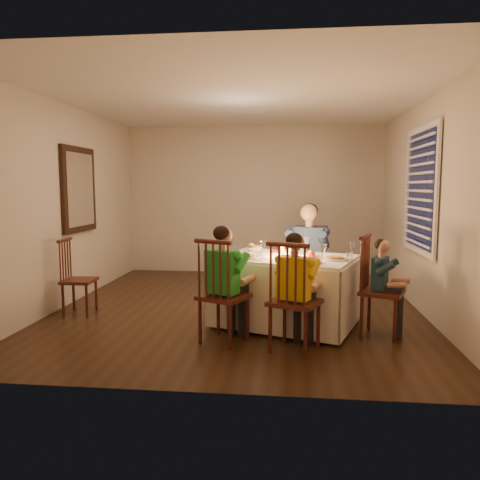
# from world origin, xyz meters

# --- Properties ---
(ground) EXTENTS (5.00, 5.00, 0.00)m
(ground) POSITION_xyz_m (0.00, 0.00, 0.00)
(ground) COLOR black
(ground) RESTS_ON ground
(wall_left) EXTENTS (0.02, 5.00, 2.60)m
(wall_left) POSITION_xyz_m (-2.25, 0.00, 1.30)
(wall_left) COLOR beige
(wall_left) RESTS_ON ground
(wall_right) EXTENTS (0.02, 5.00, 2.60)m
(wall_right) POSITION_xyz_m (2.25, 0.00, 1.30)
(wall_right) COLOR beige
(wall_right) RESTS_ON ground
(wall_back) EXTENTS (4.50, 0.02, 2.60)m
(wall_back) POSITION_xyz_m (0.00, 2.50, 1.30)
(wall_back) COLOR beige
(wall_back) RESTS_ON ground
(ceiling) EXTENTS (5.00, 5.00, 0.00)m
(ceiling) POSITION_xyz_m (0.00, 0.00, 2.60)
(ceiling) COLOR white
(ceiling) RESTS_ON wall_back
(dining_table) EXTENTS (1.74, 1.49, 0.74)m
(dining_table) POSITION_xyz_m (0.60, -0.66, 0.55)
(dining_table) COLOR white
(dining_table) RESTS_ON ground
(chair_adult) EXTENTS (0.52, 0.51, 1.05)m
(chair_adult) POSITION_xyz_m (0.87, 0.06, 0.00)
(chair_adult) COLOR #3B1510
(chair_adult) RESTS_ON ground
(chair_near_left) EXTENTS (0.56, 0.55, 1.05)m
(chair_near_left) POSITION_xyz_m (-0.00, -1.34, 0.00)
(chair_near_left) COLOR #3B1510
(chair_near_left) RESTS_ON ground
(chair_near_right) EXTENTS (0.56, 0.55, 1.05)m
(chair_near_right) POSITION_xyz_m (0.69, -1.50, 0.00)
(chair_near_right) COLOR #3B1510
(chair_near_right) RESTS_ON ground
(chair_end) EXTENTS (0.54, 0.55, 1.05)m
(chair_end) POSITION_xyz_m (1.59, -0.97, 0.00)
(chair_end) COLOR #3B1510
(chair_end) RESTS_ON ground
(chair_extra) EXTENTS (0.38, 0.39, 0.92)m
(chair_extra) POSITION_xyz_m (-1.90, -0.47, 0.00)
(chair_extra) COLOR #3B1510
(chair_extra) RESTS_ON ground
(adult) EXTENTS (0.60, 0.57, 1.33)m
(adult) POSITION_xyz_m (0.87, 0.06, 0.00)
(adult) COLOR #33447F
(adult) RESTS_ON ground
(child_green) EXTENTS (0.53, 0.51, 1.17)m
(child_green) POSITION_xyz_m (-0.00, -1.34, 0.00)
(child_green) COLOR green
(child_green) RESTS_ON ground
(child_yellow) EXTENTS (0.49, 0.48, 1.12)m
(child_yellow) POSITION_xyz_m (0.69, -1.50, 0.00)
(child_yellow) COLOR gold
(child_yellow) RESTS_ON ground
(child_teal) EXTENTS (0.39, 0.41, 1.01)m
(child_teal) POSITION_xyz_m (1.59, -0.97, 0.00)
(child_teal) COLOR #1A3543
(child_teal) RESTS_ON ground
(setting_adult) EXTENTS (0.33, 0.33, 0.02)m
(setting_adult) POSITION_xyz_m (0.65, -0.37, 0.78)
(setting_adult) COLOR silver
(setting_adult) RESTS_ON dining_table
(setting_green) EXTENTS (0.33, 0.33, 0.02)m
(setting_green) POSITION_xyz_m (0.18, -0.83, 0.78)
(setting_green) COLOR silver
(setting_green) RESTS_ON dining_table
(setting_yellow) EXTENTS (0.33, 0.33, 0.02)m
(setting_yellow) POSITION_xyz_m (0.79, -1.08, 0.78)
(setting_yellow) COLOR silver
(setting_yellow) RESTS_ON dining_table
(setting_teal) EXTENTS (0.33, 0.33, 0.02)m
(setting_teal) POSITION_xyz_m (1.11, -0.85, 0.78)
(setting_teal) COLOR silver
(setting_teal) RESTS_ON dining_table
(candle_left) EXTENTS (0.06, 0.06, 0.10)m
(candle_left) POSITION_xyz_m (0.55, -0.64, 0.82)
(candle_left) COLOR silver
(candle_left) RESTS_ON dining_table
(candle_right) EXTENTS (0.06, 0.06, 0.10)m
(candle_right) POSITION_xyz_m (0.66, -0.68, 0.82)
(candle_right) COLOR silver
(candle_right) RESTS_ON dining_table
(squash) EXTENTS (0.09, 0.09, 0.09)m
(squash) POSITION_xyz_m (0.17, -0.19, 0.82)
(squash) COLOR yellow
(squash) RESTS_ON dining_table
(orange_fruit) EXTENTS (0.08, 0.08, 0.08)m
(orange_fruit) POSITION_xyz_m (0.88, -0.70, 0.81)
(orange_fruit) COLOR #DD5212
(orange_fruit) RESTS_ON dining_table
(serving_bowl) EXTENTS (0.21, 0.21, 0.05)m
(serving_bowl) POSITION_xyz_m (0.22, -0.25, 0.79)
(serving_bowl) COLOR silver
(serving_bowl) RESTS_ON dining_table
(wall_mirror) EXTENTS (0.06, 0.95, 1.15)m
(wall_mirror) POSITION_xyz_m (-2.22, 0.30, 1.50)
(wall_mirror) COLOR black
(wall_mirror) RESTS_ON wall_left
(window_blinds) EXTENTS (0.07, 1.34, 1.54)m
(window_blinds) POSITION_xyz_m (2.21, 0.10, 1.50)
(window_blinds) COLOR black
(window_blinds) RESTS_ON wall_right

